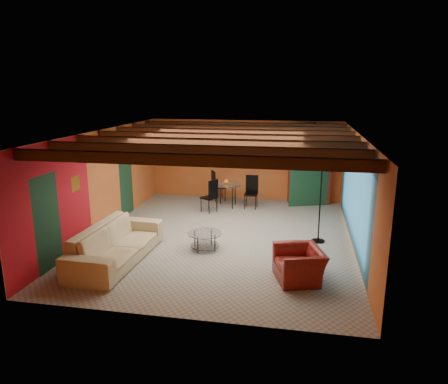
% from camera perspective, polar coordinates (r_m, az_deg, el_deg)
% --- Properties ---
extents(room, '(6.52, 8.01, 2.71)m').
position_cam_1_polar(room, '(10.41, -0.09, 6.36)').
color(room, gray).
rests_on(room, ground).
extents(sofa, '(1.21, 2.87, 0.83)m').
position_cam_1_polar(sofa, '(9.59, -14.53, -6.83)').
color(sofa, tan).
rests_on(sofa, ground).
extents(armchair, '(1.14, 1.23, 0.66)m').
position_cam_1_polar(armchair, '(8.60, 10.25, -9.71)').
color(armchair, maroon).
rests_on(armchair, ground).
extents(coffee_table, '(1.08, 1.08, 0.42)m').
position_cam_1_polar(coffee_table, '(10.03, -2.66, -6.68)').
color(coffee_table, silver).
rests_on(coffee_table, ground).
extents(dining_table, '(2.07, 2.07, 1.06)m').
position_cam_1_polar(dining_table, '(13.42, 0.31, 0.16)').
color(dining_table, silver).
rests_on(dining_table, ground).
extents(armoire, '(1.39, 0.98, 2.20)m').
position_cam_1_polar(armoire, '(13.98, 11.62, 2.85)').
color(armoire, maroon).
rests_on(armoire, ground).
extents(floor_lamp, '(0.50, 0.50, 2.03)m').
position_cam_1_polar(floor_lamp, '(10.51, 13.04, -1.43)').
color(floor_lamp, black).
rests_on(floor_lamp, ground).
extents(ceiling_fan, '(1.50, 1.50, 0.44)m').
position_cam_1_polar(ceiling_fan, '(10.30, -0.21, 6.27)').
color(ceiling_fan, '#472614').
rests_on(ceiling_fan, ceiling).
extents(painting, '(1.05, 0.03, 0.65)m').
position_cam_1_polar(painting, '(14.42, -0.75, 5.69)').
color(painting, black).
rests_on(painting, wall_back).
extents(potted_plant, '(0.57, 0.53, 0.51)m').
position_cam_1_polar(potted_plant, '(13.79, 11.90, 8.40)').
color(potted_plant, '#26661E').
rests_on(potted_plant, armoire).
extents(vase, '(0.20, 0.20, 0.18)m').
position_cam_1_polar(vase, '(13.28, 0.31, 2.74)').
color(vase, orange).
rests_on(vase, dining_table).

